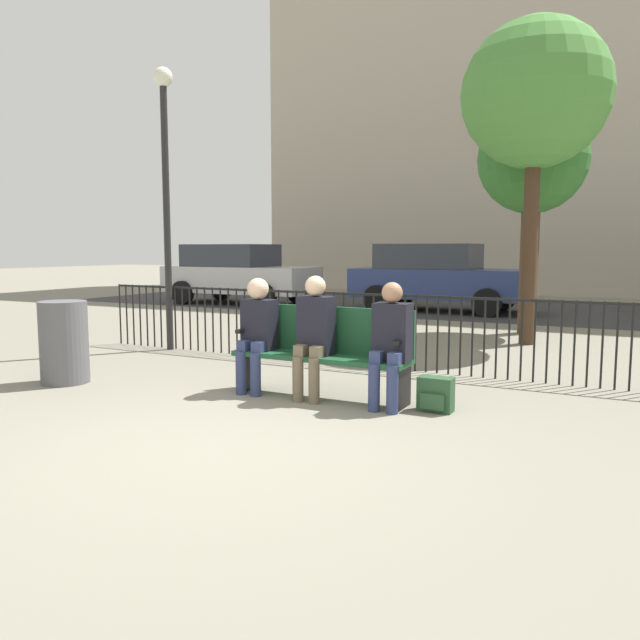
{
  "coord_description": "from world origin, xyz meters",
  "views": [
    {
      "loc": [
        2.84,
        -3.79,
        1.51
      ],
      "look_at": [
        0.0,
        1.71,
        0.8
      ],
      "focal_mm": 35.0,
      "sensor_mm": 36.0,
      "label": 1
    }
  ],
  "objects_px": {
    "park_bench": "(324,349)",
    "seated_person_1": "(314,331)",
    "parked_car_0": "(437,276)",
    "trash_bin": "(64,342)",
    "parked_car_2": "(238,273)",
    "tree_0": "(536,96)",
    "seated_person_0": "(257,328)",
    "backpack": "(435,395)",
    "tree_1": "(533,163)",
    "seated_person_2": "(390,339)",
    "lamp_post": "(165,169)"
  },
  "relations": [
    {
      "from": "seated_person_0",
      "to": "parked_car_2",
      "type": "xyz_separation_m",
      "value": [
        -6.26,
        8.66,
        0.16
      ]
    },
    {
      "from": "seated_person_1",
      "to": "seated_person_2",
      "type": "height_order",
      "value": "seated_person_1"
    },
    {
      "from": "seated_person_0",
      "to": "trash_bin",
      "type": "height_order",
      "value": "seated_person_0"
    },
    {
      "from": "tree_0",
      "to": "lamp_post",
      "type": "xyz_separation_m",
      "value": [
        -4.68,
        -3.0,
        -1.14
      ]
    },
    {
      "from": "park_bench",
      "to": "seated_person_1",
      "type": "bearing_deg",
      "value": -107.74
    },
    {
      "from": "tree_0",
      "to": "parked_car_0",
      "type": "bearing_deg",
      "value": 122.05
    },
    {
      "from": "seated_person_0",
      "to": "trash_bin",
      "type": "bearing_deg",
      "value": -164.34
    },
    {
      "from": "seated_person_2",
      "to": "lamp_post",
      "type": "xyz_separation_m",
      "value": [
        -4.19,
        1.75,
        2.0
      ]
    },
    {
      "from": "parked_car_2",
      "to": "tree_1",
      "type": "bearing_deg",
      "value": -17.72
    },
    {
      "from": "tree_0",
      "to": "parked_car_2",
      "type": "bearing_deg",
      "value": 154.58
    },
    {
      "from": "seated_person_2",
      "to": "tree_1",
      "type": "distance_m",
      "value": 6.53
    },
    {
      "from": "backpack",
      "to": "parked_car_2",
      "type": "xyz_separation_m",
      "value": [
        -8.17,
        8.57,
        0.68
      ]
    },
    {
      "from": "seated_person_0",
      "to": "parked_car_0",
      "type": "bearing_deg",
      "value": 95.16
    },
    {
      "from": "tree_1",
      "to": "seated_person_2",
      "type": "bearing_deg",
      "value": -92.6
    },
    {
      "from": "seated_person_2",
      "to": "trash_bin",
      "type": "height_order",
      "value": "seated_person_2"
    },
    {
      "from": "tree_0",
      "to": "seated_person_2",
      "type": "bearing_deg",
      "value": -95.89
    },
    {
      "from": "trash_bin",
      "to": "parked_car_0",
      "type": "bearing_deg",
      "value": 82.22
    },
    {
      "from": "parked_car_0",
      "to": "trash_bin",
      "type": "height_order",
      "value": "parked_car_0"
    },
    {
      "from": "backpack",
      "to": "lamp_post",
      "type": "relative_size",
      "value": 0.08
    },
    {
      "from": "seated_person_2",
      "to": "trash_bin",
      "type": "bearing_deg",
      "value": -170.55
    },
    {
      "from": "parked_car_2",
      "to": "tree_0",
      "type": "bearing_deg",
      "value": -25.42
    },
    {
      "from": "tree_0",
      "to": "lamp_post",
      "type": "height_order",
      "value": "tree_0"
    },
    {
      "from": "seated_person_1",
      "to": "tree_0",
      "type": "distance_m",
      "value": 5.83
    },
    {
      "from": "parked_car_0",
      "to": "park_bench",
      "type": "bearing_deg",
      "value": -80.32
    },
    {
      "from": "seated_person_2",
      "to": "backpack",
      "type": "distance_m",
      "value": 0.67
    },
    {
      "from": "park_bench",
      "to": "seated_person_2",
      "type": "bearing_deg",
      "value": -9.58
    },
    {
      "from": "seated_person_2",
      "to": "backpack",
      "type": "height_order",
      "value": "seated_person_2"
    },
    {
      "from": "seated_person_0",
      "to": "parked_car_2",
      "type": "distance_m",
      "value": 10.69
    },
    {
      "from": "seated_person_1",
      "to": "parked_car_0",
      "type": "distance_m",
      "value": 9.37
    },
    {
      "from": "backpack",
      "to": "tree_1",
      "type": "xyz_separation_m",
      "value": [
        -0.14,
        6.01,
        2.84
      ]
    },
    {
      "from": "seated_person_2",
      "to": "backpack",
      "type": "relative_size",
      "value": 3.71
    },
    {
      "from": "park_bench",
      "to": "seated_person_2",
      "type": "relative_size",
      "value": 1.55
    },
    {
      "from": "seated_person_0",
      "to": "trash_bin",
      "type": "distance_m",
      "value": 2.28
    },
    {
      "from": "park_bench",
      "to": "seated_person_2",
      "type": "distance_m",
      "value": 0.8
    },
    {
      "from": "backpack",
      "to": "trash_bin",
      "type": "distance_m",
      "value": 4.16
    },
    {
      "from": "lamp_post",
      "to": "seated_person_1",
      "type": "bearing_deg",
      "value": -27.41
    },
    {
      "from": "park_bench",
      "to": "parked_car_2",
      "type": "xyz_separation_m",
      "value": [
        -6.98,
        8.53,
        0.35
      ]
    },
    {
      "from": "seated_person_0",
      "to": "seated_person_2",
      "type": "distance_m",
      "value": 1.49
    },
    {
      "from": "seated_person_1",
      "to": "tree_0",
      "type": "relative_size",
      "value": 0.25
    },
    {
      "from": "seated_person_1",
      "to": "lamp_post",
      "type": "bearing_deg",
      "value": 152.59
    },
    {
      "from": "tree_1",
      "to": "trash_bin",
      "type": "bearing_deg",
      "value": -120.48
    },
    {
      "from": "tree_0",
      "to": "tree_1",
      "type": "relative_size",
      "value": 1.24
    },
    {
      "from": "tree_0",
      "to": "trash_bin",
      "type": "xyz_separation_m",
      "value": [
        -4.16,
        -5.36,
        -3.35
      ]
    },
    {
      "from": "park_bench",
      "to": "parked_car_0",
      "type": "relative_size",
      "value": 0.44
    },
    {
      "from": "parked_car_0",
      "to": "parked_car_2",
      "type": "relative_size",
      "value": 1.0
    },
    {
      "from": "tree_1",
      "to": "trash_bin",
      "type": "distance_m",
      "value": 8.19
    },
    {
      "from": "tree_1",
      "to": "parked_car_2",
      "type": "distance_m",
      "value": 8.7
    },
    {
      "from": "tree_1",
      "to": "parked_car_0",
      "type": "relative_size",
      "value": 0.95
    },
    {
      "from": "seated_person_1",
      "to": "backpack",
      "type": "height_order",
      "value": "seated_person_1"
    },
    {
      "from": "backpack",
      "to": "lamp_post",
      "type": "xyz_separation_m",
      "value": [
        -4.6,
        1.66,
        2.51
      ]
    }
  ]
}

